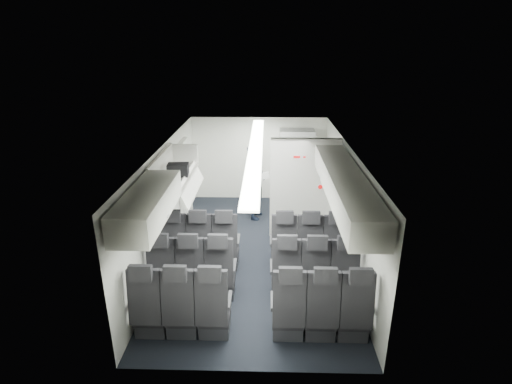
{
  "coord_description": "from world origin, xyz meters",
  "views": [
    {
      "loc": [
        0.2,
        -6.92,
        3.94
      ],
      "look_at": [
        0.0,
        0.4,
        1.15
      ],
      "focal_mm": 28.0,
      "sensor_mm": 36.0,
      "label": 1
    }
  ],
  "objects_px": {
    "boarding_door": "(185,181)",
    "flight_attendant": "(256,182)",
    "galley_unit": "(296,167)",
    "seat_row_front": "(255,249)",
    "seat_row_rear": "(251,312)",
    "seat_row_mid": "(253,276)",
    "carry_on_bag": "(178,170)"
  },
  "relations": [
    {
      "from": "seat_row_front",
      "to": "flight_attendant",
      "type": "relative_size",
      "value": 1.9
    },
    {
      "from": "galley_unit",
      "to": "carry_on_bag",
      "type": "relative_size",
      "value": 5.29
    },
    {
      "from": "seat_row_mid",
      "to": "flight_attendant",
      "type": "height_order",
      "value": "flight_attendant"
    },
    {
      "from": "seat_row_front",
      "to": "galley_unit",
      "type": "height_order",
      "value": "galley_unit"
    },
    {
      "from": "boarding_door",
      "to": "flight_attendant",
      "type": "relative_size",
      "value": 1.06
    },
    {
      "from": "seat_row_mid",
      "to": "seat_row_front",
      "type": "bearing_deg",
      "value": 90.0
    },
    {
      "from": "seat_row_mid",
      "to": "carry_on_bag",
      "type": "height_order",
      "value": "carry_on_bag"
    },
    {
      "from": "seat_row_front",
      "to": "galley_unit",
      "type": "distance_m",
      "value": 3.43
    },
    {
      "from": "boarding_door",
      "to": "galley_unit",
      "type": "bearing_deg",
      "value": 24.28
    },
    {
      "from": "carry_on_bag",
      "to": "seat_row_rear",
      "type": "bearing_deg",
      "value": -61.05
    },
    {
      "from": "galley_unit",
      "to": "flight_attendant",
      "type": "xyz_separation_m",
      "value": [
        -0.99,
        -0.96,
        -0.08
      ]
    },
    {
      "from": "seat_row_front",
      "to": "galley_unit",
      "type": "relative_size",
      "value": 1.75
    },
    {
      "from": "seat_row_rear",
      "to": "galley_unit",
      "type": "height_order",
      "value": "galley_unit"
    },
    {
      "from": "seat_row_mid",
      "to": "boarding_door",
      "type": "distance_m",
      "value": 3.45
    },
    {
      "from": "seat_row_rear",
      "to": "boarding_door",
      "type": "relative_size",
      "value": 1.79
    },
    {
      "from": "seat_row_front",
      "to": "seat_row_rear",
      "type": "bearing_deg",
      "value": -90.0
    },
    {
      "from": "seat_row_front",
      "to": "carry_on_bag",
      "type": "distance_m",
      "value": 1.97
    },
    {
      "from": "boarding_door",
      "to": "flight_attendant",
      "type": "bearing_deg",
      "value": 7.57
    },
    {
      "from": "seat_row_rear",
      "to": "boarding_door",
      "type": "distance_m",
      "value": 4.25
    },
    {
      "from": "seat_row_front",
      "to": "seat_row_rear",
      "type": "distance_m",
      "value": 1.8
    },
    {
      "from": "seat_row_rear",
      "to": "carry_on_bag",
      "type": "xyz_separation_m",
      "value": [
        -1.35,
        2.05,
        1.41
      ]
    },
    {
      "from": "seat_row_mid",
      "to": "boarding_door",
      "type": "bearing_deg",
      "value": 118.77
    },
    {
      "from": "flight_attendant",
      "to": "carry_on_bag",
      "type": "height_order",
      "value": "carry_on_bag"
    },
    {
      "from": "seat_row_front",
      "to": "boarding_door",
      "type": "bearing_deg",
      "value": 128.16
    },
    {
      "from": "seat_row_front",
      "to": "flight_attendant",
      "type": "bearing_deg",
      "value": 90.9
    },
    {
      "from": "seat_row_front",
      "to": "galley_unit",
      "type": "bearing_deg",
      "value": 73.72
    },
    {
      "from": "seat_row_rear",
      "to": "galley_unit",
      "type": "bearing_deg",
      "value": 79.35
    },
    {
      "from": "seat_row_mid",
      "to": "seat_row_rear",
      "type": "distance_m",
      "value": 0.9
    },
    {
      "from": "seat_row_front",
      "to": "boarding_door",
      "type": "xyz_separation_m",
      "value": [
        -1.64,
        2.09,
        0.55
      ]
    },
    {
      "from": "galley_unit",
      "to": "flight_attendant",
      "type": "relative_size",
      "value": 1.09
    },
    {
      "from": "seat_row_front",
      "to": "flight_attendant",
      "type": "xyz_separation_m",
      "value": [
        -0.04,
        2.3,
        0.47
      ]
    },
    {
      "from": "galley_unit",
      "to": "carry_on_bag",
      "type": "distance_m",
      "value": 3.88
    }
  ]
}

